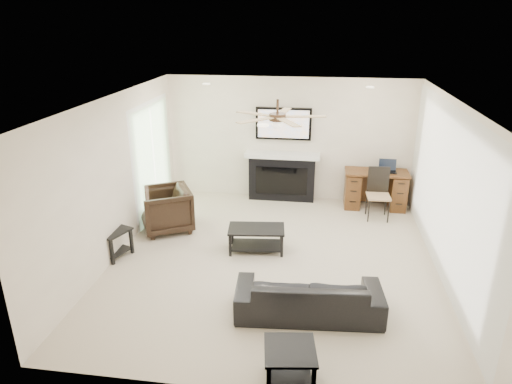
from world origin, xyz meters
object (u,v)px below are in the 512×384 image
fireplace_unit (282,155)px  desk (375,190)px  armchair (166,209)px  coffee_table (256,239)px  sofa (309,295)px

fireplace_unit → desk: bearing=-5.5°
armchair → fireplace_unit: 2.65m
coffee_table → fireplace_unit: 2.44m
sofa → desk: 3.91m
coffee_table → desk: desk is taller
coffee_table → desk: 2.98m
coffee_table → desk: (2.08, 2.13, 0.18)m
coffee_table → fireplace_unit: fireplace_unit is taller
sofa → desk: size_ratio=1.52×
sofa → fireplace_unit: fireplace_unit is taller
coffee_table → fireplace_unit: (0.20, 2.31, 0.75)m
sofa → armchair: bearing=-43.9°
desk → coffee_table: bearing=-134.4°
sofa → desk: bearing=-111.9°
armchair → coffee_table: (1.70, -0.55, -0.19)m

